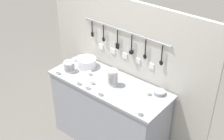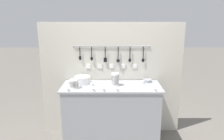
# 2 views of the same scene
# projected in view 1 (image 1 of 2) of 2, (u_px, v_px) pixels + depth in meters

# --- Properties ---
(ground_plane) EXTENTS (20.00, 20.00, 0.00)m
(ground_plane) POSITION_uv_depth(u_px,v_px,m) (109.00, 140.00, 4.10)
(ground_plane) COLOR #666059
(counter) EXTENTS (1.49, 0.58, 0.92)m
(counter) POSITION_uv_depth(u_px,v_px,m) (109.00, 113.00, 3.86)
(counter) COLOR #9EA0A8
(counter) RESTS_ON ground
(back_wall) EXTENTS (2.29, 0.09, 1.84)m
(back_wall) POSITION_uv_depth(u_px,v_px,m) (126.00, 71.00, 3.82)
(back_wall) COLOR beige
(back_wall) RESTS_ON ground
(bowl_stack_back_corner) EXTENTS (0.11, 0.11, 0.20)m
(bowl_stack_back_corner) POSITION_uv_depth(u_px,v_px,m) (113.00, 77.00, 3.53)
(bowl_stack_back_corner) COLOR white
(bowl_stack_back_corner) RESTS_ON counter
(bowl_stack_wide_centre) EXTENTS (0.13, 0.13, 0.13)m
(bowl_stack_wide_centre) POSITION_uv_depth(u_px,v_px,m) (69.00, 66.00, 3.80)
(bowl_stack_wide_centre) COLOR white
(bowl_stack_wide_centre) RESTS_ON counter
(plate_stack) EXTENTS (0.24, 0.24, 0.12)m
(plate_stack) POSITION_uv_depth(u_px,v_px,m) (87.00, 63.00, 3.89)
(plate_stack) COLOR white
(plate_stack) RESTS_ON counter
(steel_mixing_bowl) EXTENTS (0.13, 0.13, 0.04)m
(steel_mixing_bowl) POSITION_uv_depth(u_px,v_px,m) (160.00, 92.00, 3.42)
(steel_mixing_bowl) COLOR #93969E
(steel_mixing_bowl) RESTS_ON counter
(cup_beside_plates) EXTENTS (0.05, 0.05, 0.05)m
(cup_beside_plates) POSITION_uv_depth(u_px,v_px,m) (58.00, 72.00, 3.77)
(cup_beside_plates) COLOR white
(cup_beside_plates) RESTS_ON counter
(cup_edge_far) EXTENTS (0.05, 0.05, 0.05)m
(cup_edge_far) POSITION_uv_depth(u_px,v_px,m) (92.00, 82.00, 3.59)
(cup_edge_far) COLOR white
(cup_edge_far) RESTS_ON counter
(cup_front_right) EXTENTS (0.05, 0.05, 0.05)m
(cup_front_right) POSITION_uv_depth(u_px,v_px,m) (140.00, 113.00, 3.12)
(cup_front_right) COLOR white
(cup_front_right) RESTS_ON counter
(cup_back_right) EXTENTS (0.05, 0.05, 0.05)m
(cup_back_right) POSITION_uv_depth(u_px,v_px,m) (89.00, 73.00, 3.75)
(cup_back_right) COLOR white
(cup_back_right) RESTS_ON counter
(cup_by_caddy) EXTENTS (0.05, 0.05, 0.05)m
(cup_by_caddy) POSITION_uv_depth(u_px,v_px,m) (78.00, 83.00, 3.58)
(cup_by_caddy) COLOR white
(cup_by_caddy) RESTS_ON counter
(cup_centre) EXTENTS (0.05, 0.05, 0.05)m
(cup_centre) POSITION_uv_depth(u_px,v_px,m) (100.00, 93.00, 3.40)
(cup_centre) COLOR white
(cup_centre) RESTS_ON counter
(cup_back_left) EXTENTS (0.05, 0.05, 0.05)m
(cup_back_left) POSITION_uv_depth(u_px,v_px,m) (75.00, 60.00, 4.02)
(cup_back_left) COLOR white
(cup_back_left) RESTS_ON counter
(cup_edge_near) EXTENTS (0.05, 0.05, 0.05)m
(cup_edge_near) POSITION_uv_depth(u_px,v_px,m) (87.00, 87.00, 3.50)
(cup_edge_near) COLOR white
(cup_edge_near) RESTS_ON counter
(cup_mid_row) EXTENTS (0.05, 0.05, 0.05)m
(cup_mid_row) POSITION_uv_depth(u_px,v_px,m) (148.00, 93.00, 3.41)
(cup_mid_row) COLOR white
(cup_mid_row) RESTS_ON counter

